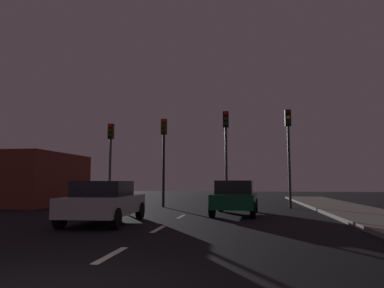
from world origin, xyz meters
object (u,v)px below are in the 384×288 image
(car_adjacent_lane, at_px, (104,201))
(traffic_signal_far_right, at_px, (289,139))
(traffic_signal_center_left, at_px, (164,145))
(car_stopped_ahead, at_px, (235,197))
(traffic_signal_far_left, at_px, (110,148))
(traffic_signal_center_right, at_px, (226,140))

(car_adjacent_lane, bearing_deg, traffic_signal_far_right, 47.10)
(traffic_signal_far_right, xyz_separation_m, car_adjacent_lane, (-7.20, -7.75, -2.97))
(traffic_signal_center_left, relative_size, car_stopped_ahead, 1.28)
(traffic_signal_far_left, bearing_deg, traffic_signal_center_right, 0.01)
(traffic_signal_center_left, xyz_separation_m, car_adjacent_lane, (-0.25, -7.75, -2.76))
(traffic_signal_far_right, bearing_deg, car_stopped_ahead, -125.80)
(car_adjacent_lane, bearing_deg, traffic_signal_far_left, 110.81)
(car_adjacent_lane, bearing_deg, traffic_signal_center_right, 63.81)
(traffic_signal_far_left, bearing_deg, car_adjacent_lane, -69.19)
(traffic_signal_far_left, relative_size, traffic_signal_center_right, 0.90)
(traffic_signal_center_right, relative_size, car_stopped_ahead, 1.37)
(traffic_signal_center_left, bearing_deg, traffic_signal_far_left, -179.99)
(traffic_signal_far_right, height_order, car_adjacent_lane, traffic_signal_far_right)
(traffic_signal_center_right, height_order, traffic_signal_far_right, traffic_signal_center_right)
(traffic_signal_far_left, distance_m, car_adjacent_lane, 8.70)
(traffic_signal_center_right, bearing_deg, traffic_signal_center_left, -179.99)
(traffic_signal_center_left, distance_m, traffic_signal_center_right, 3.56)
(traffic_signal_far_left, height_order, traffic_signal_far_right, traffic_signal_far_right)
(traffic_signal_far_left, xyz_separation_m, traffic_signal_far_right, (10.15, 0.00, 0.34))
(traffic_signal_far_left, xyz_separation_m, traffic_signal_center_right, (6.76, 0.00, 0.34))
(traffic_signal_far_right, relative_size, car_stopped_ahead, 1.37)
(traffic_signal_center_left, height_order, traffic_signal_center_right, traffic_signal_center_right)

